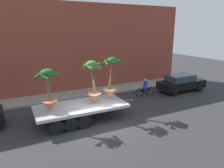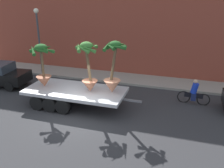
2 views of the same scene
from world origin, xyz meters
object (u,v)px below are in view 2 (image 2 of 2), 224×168
(potted_palm_middle, at_px, (43,66))
(street_lamp, at_px, (38,33))
(potted_palm_front, at_px, (88,68))
(flatbed_trailer, at_px, (72,92))
(potted_palm_rear, at_px, (113,72))
(cyclist, at_px, (194,93))

(potted_palm_middle, bearing_deg, street_lamp, 124.37)
(potted_palm_middle, distance_m, potted_palm_front, 2.74)
(flatbed_trailer, relative_size, potted_palm_middle, 2.66)
(potted_palm_rear, height_order, cyclist, potted_palm_rear)
(flatbed_trailer, relative_size, street_lamp, 1.37)
(potted_palm_front, height_order, cyclist, potted_palm_front)
(potted_palm_rear, distance_m, street_lamp, 8.13)
(street_lamp, bearing_deg, potted_palm_middle, -55.63)
(potted_palm_front, distance_m, street_lamp, 7.13)
(potted_palm_rear, distance_m, potted_palm_front, 1.35)
(flatbed_trailer, height_order, potted_palm_middle, potted_palm_middle)
(potted_palm_middle, distance_m, cyclist, 8.77)
(street_lamp, bearing_deg, potted_palm_rear, -29.62)
(potted_palm_front, relative_size, cyclist, 1.50)
(potted_palm_rear, relative_size, cyclist, 1.55)
(potted_palm_rear, relative_size, potted_palm_front, 1.03)
(potted_palm_middle, xyz_separation_m, street_lamp, (-2.95, 4.32, 1.04))
(potted_palm_front, bearing_deg, potted_palm_rear, 9.65)
(cyclist, bearing_deg, potted_palm_front, -158.35)
(potted_palm_middle, bearing_deg, potted_palm_front, 2.23)
(potted_palm_rear, xyz_separation_m, potted_palm_middle, (-4.06, -0.33, 0.01))
(flatbed_trailer, height_order, cyclist, cyclist)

